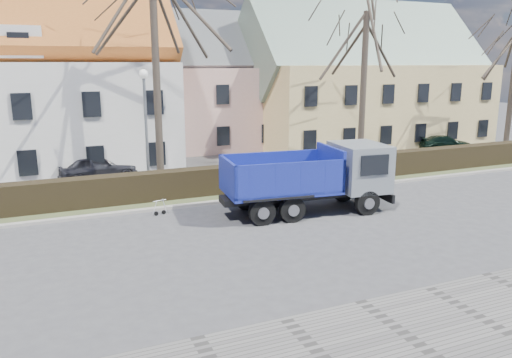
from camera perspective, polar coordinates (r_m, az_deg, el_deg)
name	(u,v)px	position (r m, az deg, el deg)	size (l,w,h in m)	color
ground	(266,233)	(18.60, 1.15, -6.25)	(120.00, 120.00, 0.00)	#424144
sidewalk_near	(426,351)	(12.09, 18.88, -18.14)	(80.00, 5.00, 0.08)	slate
curb_far	(224,201)	(22.66, -3.65, -2.54)	(80.00, 0.30, 0.12)	gray
grass_strip	(213,193)	(24.12, -4.93, -1.61)	(80.00, 3.00, 0.10)	#424D2B
hedge	(214,182)	(23.79, -4.80, -0.33)	(60.00, 0.90, 1.30)	black
building_pink	(204,93)	(37.76, -5.91, 9.78)	(10.80, 8.80, 8.00)	#CE9D91
building_yellow	(363,88)	(40.40, 12.17, 10.13)	(18.80, 10.80, 8.50)	#D9BD77
tree_1	(156,60)	(25.03, -11.40, 13.24)	(9.20, 9.20, 12.65)	#372E26
tree_2	(364,75)	(29.95, 12.23, 11.57)	(8.00, 8.00, 11.00)	#372E26
dump_truck	(302,179)	(20.84, 5.23, 0.01)	(7.29, 2.71, 2.92)	navy
streetlight	(147,134)	(23.60, -12.41, 5.07)	(0.47, 0.47, 5.97)	gray
cart_frame	(155,208)	(20.98, -11.51, -3.21)	(0.79, 0.45, 0.73)	silver
parked_car_a	(97,167)	(28.09, -17.68, 1.31)	(1.68, 4.17, 1.42)	#23242A
parked_car_b	(445,143)	(38.32, 20.83, 3.84)	(1.52, 3.74, 1.09)	black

